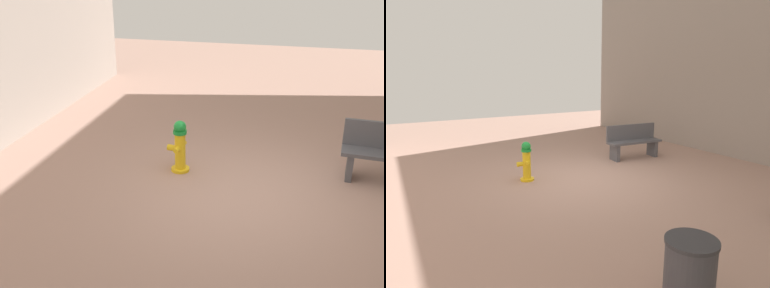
# 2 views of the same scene
# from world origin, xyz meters

# --- Properties ---
(ground_plane) EXTENTS (23.40, 23.40, 0.00)m
(ground_plane) POSITION_xyz_m (0.00, 0.00, 0.00)
(ground_plane) COLOR #9E7A6B
(fire_hydrant) EXTENTS (0.38, 0.41, 0.89)m
(fire_hydrant) POSITION_xyz_m (1.22, -0.59, 0.45)
(fire_hydrant) COLOR gold
(fire_hydrant) RESTS_ON ground_plane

